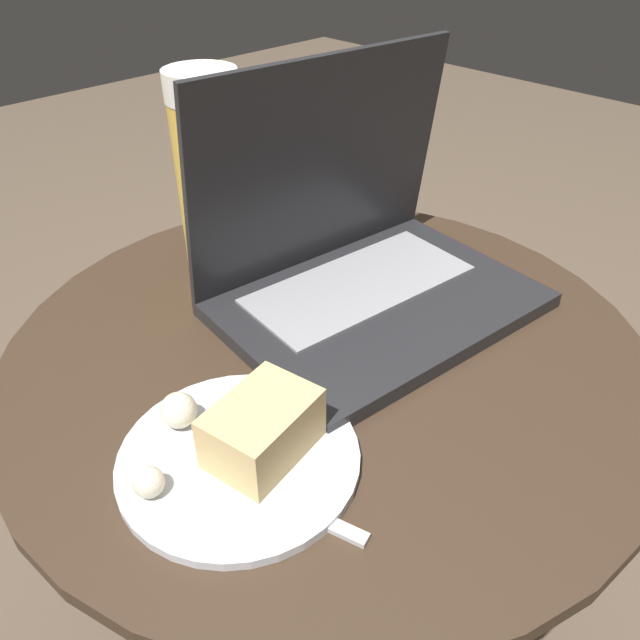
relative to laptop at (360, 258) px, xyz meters
The scene contains 6 objects.
ground_plane 0.61m from the laptop, 158.72° to the right, with size 6.00×6.00×0.00m, color brown.
table 0.23m from the laptop, 158.72° to the right, with size 0.69×0.69×0.55m.
laptop is the anchor object (origin of this frame).
beer_glass 0.19m from the laptop, 124.54° to the left, with size 0.08×0.08×0.26m.
snack_plate 0.28m from the laptop, 158.38° to the right, with size 0.21×0.21×0.06m.
fork 0.31m from the laptop, 153.55° to the right, with size 0.07×0.17×0.00m.
Camera 1 is at (-0.38, -0.38, 0.96)m, focal length 35.00 mm.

